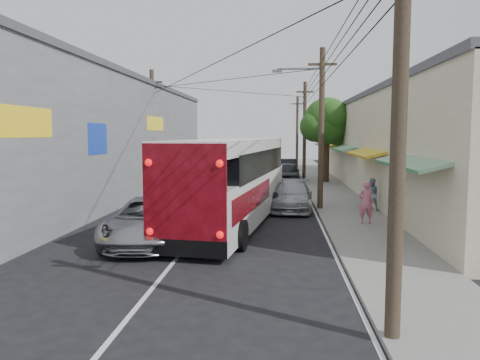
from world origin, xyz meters
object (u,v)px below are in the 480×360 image
(parked_car_far, at_px, (286,168))
(pedestrian_far, at_px, (371,194))
(parked_suv, at_px, (292,196))
(parked_car_mid, at_px, (287,173))
(jeepney, at_px, (149,221))
(pedestrian_near, at_px, (366,202))
(coach_bus, at_px, (234,180))

(parked_car_far, distance_m, pedestrian_far, 18.42)
(parked_suv, height_order, parked_car_mid, parked_car_mid)
(jeepney, distance_m, pedestrian_near, 8.93)
(jeepney, bearing_deg, pedestrian_far, 33.02)
(parked_suv, bearing_deg, coach_bus, -119.48)
(jeepney, height_order, pedestrian_far, pedestrian_far)
(parked_car_mid, xyz_separation_m, pedestrian_far, (3.80, -13.60, 0.10))
(parked_car_far, bearing_deg, coach_bus, -99.13)
(jeepney, height_order, pedestrian_near, pedestrian_near)
(parked_car_mid, relative_size, pedestrian_near, 2.68)
(parked_car_far, xyz_separation_m, pedestrian_far, (3.80, -18.02, 0.08))
(parked_car_mid, bearing_deg, parked_car_far, 92.78)
(jeepney, height_order, parked_car_far, parked_car_far)
(parked_car_mid, bearing_deg, parked_suv, -87.22)
(pedestrian_far, bearing_deg, parked_car_far, -77.75)
(parked_car_mid, distance_m, pedestrian_near, 17.19)
(parked_car_far, relative_size, pedestrian_far, 3.18)
(coach_bus, height_order, jeepney, coach_bus)
(parked_car_mid, distance_m, pedestrian_far, 14.12)
(parked_suv, xyz_separation_m, pedestrian_near, (2.93, -3.94, 0.29))
(coach_bus, distance_m, parked_suv, 4.82)
(parked_car_mid, bearing_deg, coach_bus, -95.92)
(parked_suv, bearing_deg, jeepney, -120.32)
(parked_car_mid, distance_m, parked_car_far, 4.42)
(pedestrian_near, bearing_deg, parked_suv, -54.25)
(jeepney, distance_m, pedestrian_far, 11.42)
(coach_bus, distance_m, parked_car_mid, 17.13)
(coach_bus, relative_size, parked_suv, 2.59)
(coach_bus, xyz_separation_m, parked_suv, (2.59, 3.90, -1.15))
(coach_bus, relative_size, parked_car_mid, 2.68)
(pedestrian_near, bearing_deg, jeepney, 23.40)
(jeepney, bearing_deg, pedestrian_near, 19.41)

